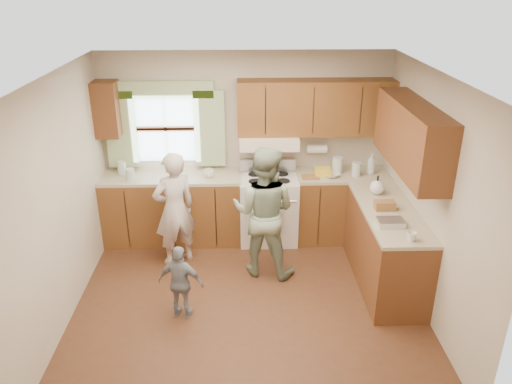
{
  "coord_description": "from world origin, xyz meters",
  "views": [
    {
      "loc": [
        -0.05,
        -4.66,
        3.38
      ],
      "look_at": [
        0.1,
        0.4,
        1.15
      ],
      "focal_mm": 35.0,
      "sensor_mm": 36.0,
      "label": 1
    }
  ],
  "objects_px": {
    "stove": "(268,207)",
    "woman_right": "(264,212)",
    "child": "(181,283)",
    "woman_left": "(175,210)"
  },
  "relations": [
    {
      "from": "woman_left",
      "to": "child",
      "type": "bearing_deg",
      "value": 70.25
    },
    {
      "from": "woman_right",
      "to": "child",
      "type": "relative_size",
      "value": 1.91
    },
    {
      "from": "woman_right",
      "to": "child",
      "type": "xyz_separation_m",
      "value": [
        -0.9,
        -0.86,
        -0.38
      ]
    },
    {
      "from": "stove",
      "to": "woman_right",
      "type": "distance_m",
      "value": 0.91
    },
    {
      "from": "stove",
      "to": "child",
      "type": "bearing_deg",
      "value": -120.57
    },
    {
      "from": "stove",
      "to": "woman_right",
      "type": "xyz_separation_m",
      "value": [
        -0.1,
        -0.83,
        0.34
      ]
    },
    {
      "from": "stove",
      "to": "woman_left",
      "type": "bearing_deg",
      "value": -153.65
    },
    {
      "from": "woman_right",
      "to": "stove",
      "type": "bearing_deg",
      "value": -79.43
    },
    {
      "from": "child",
      "to": "woman_left",
      "type": "bearing_deg",
      "value": -66.75
    },
    {
      "from": "woman_left",
      "to": "stove",
      "type": "bearing_deg",
      "value": 177.47
    }
  ]
}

